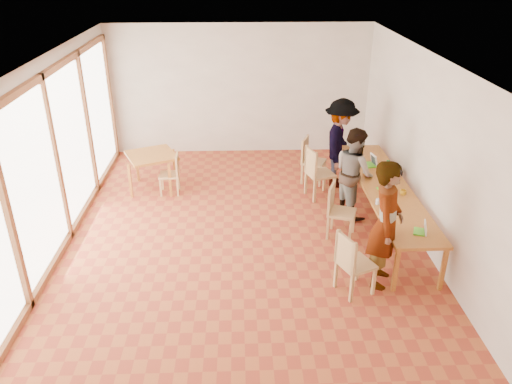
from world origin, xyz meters
TOP-DOWN VIEW (x-y plane):
  - ground at (0.00, 0.00)m, footprint 8.00×8.00m
  - wall_back at (0.00, 4.00)m, footprint 6.00×0.10m
  - wall_front at (0.00, -4.00)m, footprint 6.00×0.10m
  - wall_right at (3.00, 0.00)m, footprint 0.10×8.00m
  - window_wall at (-2.96, 0.00)m, footprint 0.10×8.00m
  - ceiling at (0.00, 0.00)m, footprint 6.00×8.00m
  - communal_table at (2.50, 0.29)m, footprint 0.80×4.00m
  - side_table at (-1.79, 1.92)m, footprint 0.90×0.90m
  - chair_near at (1.49, -1.68)m, footprint 0.59×0.59m
  - chair_mid at (1.59, -0.07)m, footprint 0.57×0.57m
  - chair_far at (1.44, 1.39)m, footprint 0.60×0.60m
  - chair_empty at (1.42, 2.16)m, footprint 0.58×0.58m
  - chair_spare at (-1.35, 1.70)m, footprint 0.40×0.40m
  - person_near at (2.01, -1.41)m, footprint 0.67×0.82m
  - person_mid at (2.03, 0.70)m, footprint 0.84×0.96m
  - person_far at (2.00, 1.97)m, footprint 1.03×1.34m
  - laptop_near at (2.59, -1.31)m, footprint 0.25×0.26m
  - laptop_mid at (2.49, 0.10)m, footprint 0.30×0.32m
  - laptop_far at (2.47, 1.20)m, footprint 0.27×0.29m
  - yellow_mug at (2.69, -0.07)m, footprint 0.13×0.13m
  - green_bottle at (2.64, 0.75)m, footprint 0.07×0.07m
  - clear_glass at (2.18, -0.39)m, footprint 0.07×0.07m
  - condiment_cup at (2.27, 0.85)m, footprint 0.08×0.08m
  - pink_phone at (2.28, 0.71)m, footprint 0.05×0.10m
  - black_pouch at (2.83, 0.81)m, footprint 0.16×0.26m

SIDE VIEW (x-z plane):
  - ground at x=0.00m, z-range 0.00..0.00m
  - chair_spare at x=-1.35m, z-range 0.29..0.73m
  - chair_mid at x=1.59m, z-range 0.33..0.83m
  - chair_empty at x=1.42m, z-range 0.33..0.84m
  - chair_near at x=1.49m, z-range 0.33..0.84m
  - chair_far at x=1.44m, z-range 0.36..0.91m
  - side_table at x=-1.79m, z-range 0.29..1.04m
  - communal_table at x=2.50m, z-range 0.33..1.08m
  - pink_phone at x=2.28m, z-range 0.75..0.76m
  - condiment_cup at x=2.27m, z-range 0.75..0.81m
  - yellow_mug at x=2.69m, z-range 0.75..0.84m
  - clear_glass at x=2.18m, z-range 0.75..0.84m
  - black_pouch at x=2.83m, z-range 0.75..0.84m
  - laptop_near at x=2.59m, z-range 0.71..0.89m
  - laptop_far at x=2.47m, z-range 0.70..0.92m
  - laptop_mid at x=2.49m, z-range 0.70..0.93m
  - person_mid at x=2.03m, z-range 0.00..1.66m
  - green_bottle at x=2.64m, z-range 0.75..1.03m
  - person_far at x=2.00m, z-range 0.00..1.83m
  - person_near at x=2.01m, z-range 0.00..1.92m
  - wall_back at x=0.00m, z-range 0.00..3.00m
  - wall_front at x=0.00m, z-range 0.00..3.00m
  - wall_right at x=3.00m, z-range 0.00..3.00m
  - window_wall at x=-2.96m, z-range 0.00..3.00m
  - ceiling at x=0.00m, z-range 3.00..3.04m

